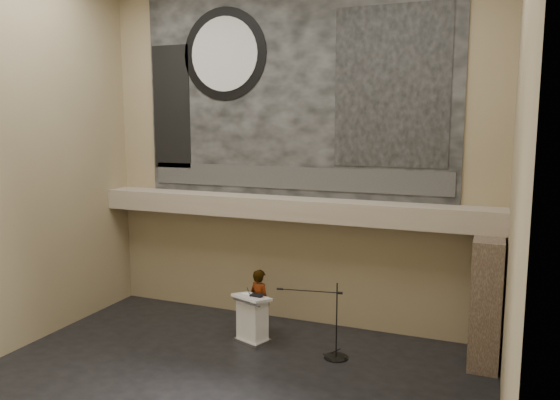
% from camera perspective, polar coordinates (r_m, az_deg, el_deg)
% --- Properties ---
extents(floor, '(10.00, 10.00, 0.00)m').
position_cam_1_polar(floor, '(11.03, -6.59, -19.03)').
color(floor, black).
rests_on(floor, ground).
extents(wall_back, '(10.00, 0.02, 8.50)m').
position_cam_1_polar(wall_back, '(13.47, 1.28, 4.89)').
color(wall_back, '#907C5B').
rests_on(wall_back, floor).
extents(wall_front, '(10.00, 0.02, 8.50)m').
position_cam_1_polar(wall_front, '(6.64, -23.93, 0.59)').
color(wall_front, '#907C5B').
rests_on(wall_front, floor).
extents(wall_left, '(0.02, 8.00, 8.50)m').
position_cam_1_polar(wall_left, '(13.01, -26.71, 3.88)').
color(wall_left, '#907C5B').
rests_on(wall_left, floor).
extents(wall_right, '(0.02, 8.00, 8.50)m').
position_cam_1_polar(wall_right, '(8.62, 23.55, 2.23)').
color(wall_right, '#907C5B').
rests_on(wall_right, floor).
extents(soffit, '(10.00, 0.80, 0.50)m').
position_cam_1_polar(soffit, '(13.24, 0.65, -0.84)').
color(soffit, gray).
rests_on(soffit, wall_back).
extents(sprinkler_left, '(0.04, 0.04, 0.06)m').
position_cam_1_polar(sprinkler_left, '(13.89, -5.59, -1.61)').
color(sprinkler_left, '#B2893D').
rests_on(sprinkler_left, soffit).
extents(sprinkler_right, '(0.04, 0.04, 0.06)m').
position_cam_1_polar(sprinkler_right, '(12.68, 8.59, -2.62)').
color(sprinkler_right, '#B2893D').
rests_on(sprinkler_right, soffit).
extents(banner, '(8.00, 0.05, 5.00)m').
position_cam_1_polar(banner, '(13.43, 1.25, 11.07)').
color(banner, black).
rests_on(banner, wall_back).
extents(banner_text_strip, '(7.76, 0.02, 0.55)m').
position_cam_1_polar(banner_text_strip, '(13.45, 1.16, 2.32)').
color(banner_text_strip, '#303030').
rests_on(banner_text_strip, banner).
extents(banner_clock_rim, '(2.30, 0.02, 2.30)m').
position_cam_1_polar(banner_clock_rim, '(14.21, -5.84, 14.92)').
color(banner_clock_rim, black).
rests_on(banner_clock_rim, banner).
extents(banner_clock_face, '(1.84, 0.02, 1.84)m').
position_cam_1_polar(banner_clock_face, '(14.19, -5.87, 14.93)').
color(banner_clock_face, silver).
rests_on(banner_clock_face, banner).
extents(banner_building_print, '(2.60, 0.02, 3.60)m').
position_cam_1_polar(banner_building_print, '(12.74, 11.54, 11.50)').
color(banner_building_print, black).
rests_on(banner_building_print, banner).
extents(banner_brick_print, '(1.10, 0.02, 3.20)m').
position_cam_1_polar(banner_brick_print, '(14.93, -11.28, 9.48)').
color(banner_brick_print, black).
rests_on(banner_brick_print, banner).
extents(stone_pier, '(0.60, 1.40, 2.70)m').
position_cam_1_polar(stone_pier, '(12.30, 20.75, -9.79)').
color(stone_pier, '#46362B').
rests_on(stone_pier, floor).
extents(lectern, '(0.94, 0.80, 1.14)m').
position_cam_1_polar(lectern, '(12.80, -2.92, -12.30)').
color(lectern, silver).
rests_on(lectern, floor).
extents(binder, '(0.28, 0.23, 0.04)m').
position_cam_1_polar(binder, '(12.60, -2.43, -9.91)').
color(binder, black).
rests_on(binder, lectern).
extents(papers, '(0.28, 0.31, 0.00)m').
position_cam_1_polar(papers, '(12.70, -3.65, -9.84)').
color(papers, white).
rests_on(papers, lectern).
extents(speaker_person, '(0.69, 0.58, 1.60)m').
position_cam_1_polar(speaker_person, '(13.10, -2.12, -10.65)').
color(speaker_person, white).
rests_on(speaker_person, floor).
extents(mic_stand, '(1.55, 0.52, 1.66)m').
position_cam_1_polar(mic_stand, '(12.17, 5.65, -14.99)').
color(mic_stand, black).
rests_on(mic_stand, floor).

